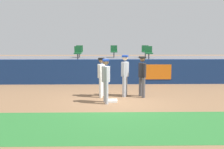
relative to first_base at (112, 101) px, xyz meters
The scene contains 14 objects.
ground_plane 0.14m from the first_base, 21.53° to the left, with size 60.00×60.00×0.00m, color brown.
grass_foreground_strip 2.90m from the first_base, 87.61° to the right, with size 18.00×2.80×0.01m, color #26662B.
first_base is the anchor object (origin of this frame).
player_fielder_home 1.41m from the first_base, 117.53° to the left, with size 0.40×0.54×1.76m.
player_runner_visitor 1.57m from the first_base, 60.13° to the left, with size 0.44×0.51×1.87m.
player_coach_visitor 1.06m from the first_base, 143.27° to the right, with size 0.39×0.50×1.80m.
player_umpire 1.90m from the first_base, 32.89° to the left, with size 0.43×0.49×1.82m.
field_wall 4.14m from the first_base, 88.12° to the left, with size 18.00×0.26×1.43m.
bleacher_platform 6.68m from the first_base, 88.96° to the left, with size 18.00×4.80×1.29m, color #59595E.
seat_back_left 7.83m from the first_base, 106.46° to the left, with size 0.46×0.44×0.84m.
seat_back_right 7.91m from the first_base, 71.56° to the left, with size 0.47×0.44×0.84m.
seat_front_right 6.26m from the first_base, 66.61° to the left, with size 0.46×0.44×0.84m.
seat_back_center 7.53m from the first_base, 88.08° to the left, with size 0.47×0.44×0.84m.
seat_front_left 6.14m from the first_base, 110.48° to the left, with size 0.45×0.44×0.84m.
Camera 1 is at (-0.32, -10.08, 2.60)m, focal length 39.75 mm.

